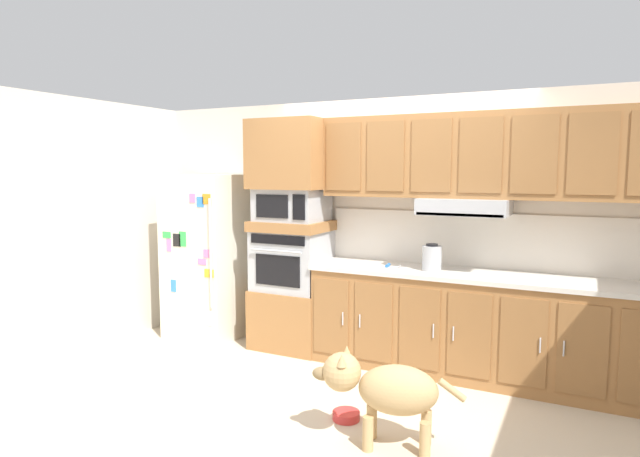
{
  "coord_description": "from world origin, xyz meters",
  "views": [
    {
      "loc": [
        1.66,
        -3.94,
        1.81
      ],
      "look_at": [
        -0.41,
        0.2,
        1.3
      ],
      "focal_mm": 30.17,
      "sensor_mm": 36.0,
      "label": 1
    }
  ],
  "objects_px": {
    "refrigerator": "(208,256)",
    "screwdriver": "(389,265)",
    "dog_food_bowl": "(346,415)",
    "dog": "(384,388)",
    "electric_kettle": "(432,258)",
    "microwave": "(292,205)",
    "built_in_oven": "(292,260)"
  },
  "relations": [
    {
      "from": "screwdriver",
      "to": "dog",
      "type": "height_order",
      "value": "screwdriver"
    },
    {
      "from": "electric_kettle",
      "to": "screwdriver",
      "type": "bearing_deg",
      "value": 179.35
    },
    {
      "from": "refrigerator",
      "to": "screwdriver",
      "type": "bearing_deg",
      "value": 0.69
    },
    {
      "from": "built_in_oven",
      "to": "dog_food_bowl",
      "type": "bearing_deg",
      "value": -47.45
    },
    {
      "from": "built_in_oven",
      "to": "microwave",
      "type": "bearing_deg",
      "value": -0.77
    },
    {
      "from": "electric_kettle",
      "to": "refrigerator",
      "type": "bearing_deg",
      "value": -179.52
    },
    {
      "from": "built_in_oven",
      "to": "electric_kettle",
      "type": "bearing_deg",
      "value": -1.88
    },
    {
      "from": "refrigerator",
      "to": "built_in_oven",
      "type": "height_order",
      "value": "refrigerator"
    },
    {
      "from": "refrigerator",
      "to": "dog_food_bowl",
      "type": "distance_m",
      "value": 2.62
    },
    {
      "from": "refrigerator",
      "to": "microwave",
      "type": "distance_m",
      "value": 1.17
    },
    {
      "from": "refrigerator",
      "to": "built_in_oven",
      "type": "distance_m",
      "value": 1.02
    },
    {
      "from": "dog",
      "to": "dog_food_bowl",
      "type": "height_order",
      "value": "dog"
    },
    {
      "from": "built_in_oven",
      "to": "dog",
      "type": "height_order",
      "value": "built_in_oven"
    },
    {
      "from": "microwave",
      "to": "dog_food_bowl",
      "type": "distance_m",
      "value": 2.23
    },
    {
      "from": "refrigerator",
      "to": "dog",
      "type": "relative_size",
      "value": 1.77
    },
    {
      "from": "microwave",
      "to": "electric_kettle",
      "type": "distance_m",
      "value": 1.51
    },
    {
      "from": "dog_food_bowl",
      "to": "electric_kettle",
      "type": "bearing_deg",
      "value": 76.66
    },
    {
      "from": "refrigerator",
      "to": "electric_kettle",
      "type": "bearing_deg",
      "value": 0.48
    },
    {
      "from": "electric_kettle",
      "to": "dog",
      "type": "height_order",
      "value": "electric_kettle"
    },
    {
      "from": "refrigerator",
      "to": "electric_kettle",
      "type": "height_order",
      "value": "refrigerator"
    },
    {
      "from": "screwdriver",
      "to": "electric_kettle",
      "type": "relative_size",
      "value": 0.57
    },
    {
      "from": "microwave",
      "to": "dog",
      "type": "height_order",
      "value": "microwave"
    },
    {
      "from": "dog",
      "to": "dog_food_bowl",
      "type": "xyz_separation_m",
      "value": [
        -0.37,
        0.23,
        -0.36
      ]
    },
    {
      "from": "screwdriver",
      "to": "dog_food_bowl",
      "type": "bearing_deg",
      "value": -84.72
    },
    {
      "from": "dog_food_bowl",
      "to": "screwdriver",
      "type": "bearing_deg",
      "value": 95.28
    },
    {
      "from": "microwave",
      "to": "refrigerator",
      "type": "bearing_deg",
      "value": -176.19
    },
    {
      "from": "dog",
      "to": "electric_kettle",
      "type": "bearing_deg",
      "value": -100.04
    },
    {
      "from": "built_in_oven",
      "to": "screwdriver",
      "type": "distance_m",
      "value": 1.05
    },
    {
      "from": "screwdriver",
      "to": "dog_food_bowl",
      "type": "xyz_separation_m",
      "value": [
        0.11,
        -1.22,
        -0.9
      ]
    },
    {
      "from": "built_in_oven",
      "to": "electric_kettle",
      "type": "relative_size",
      "value": 2.92
    },
    {
      "from": "dog",
      "to": "built_in_oven",
      "type": "bearing_deg",
      "value": -57.55
    },
    {
      "from": "microwave",
      "to": "dog_food_bowl",
      "type": "xyz_separation_m",
      "value": [
        1.16,
        -1.26,
        -1.43
      ]
    }
  ]
}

